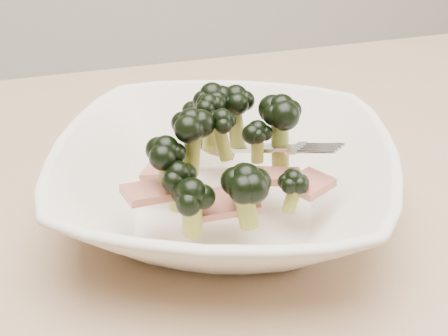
# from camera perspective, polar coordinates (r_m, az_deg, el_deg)

# --- Properties ---
(dining_table) EXTENTS (1.20, 0.80, 0.75)m
(dining_table) POSITION_cam_1_polar(r_m,az_deg,el_deg) (0.64, -1.30, -11.70)
(dining_table) COLOR tan
(dining_table) RESTS_ON ground
(broccoli_dish) EXTENTS (0.39, 0.39, 0.12)m
(broccoli_dish) POSITION_cam_1_polar(r_m,az_deg,el_deg) (0.56, -0.02, -0.83)
(broccoli_dish) COLOR beige
(broccoli_dish) RESTS_ON dining_table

